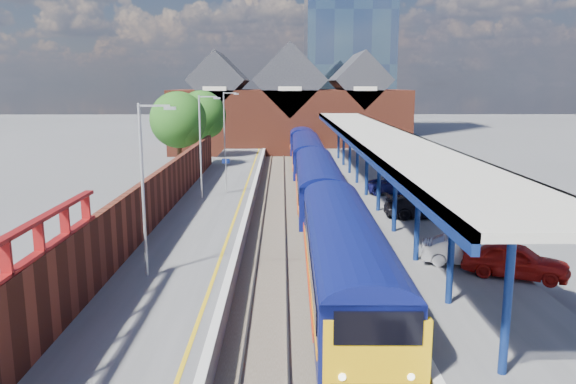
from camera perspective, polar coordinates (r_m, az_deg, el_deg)
name	(u,v)px	position (r m, az deg, el deg)	size (l,w,h in m)	color
ground	(294,190)	(46.78, 0.58, 0.16)	(240.00, 240.00, 0.00)	#5B5B5E
ballast_bed	(297,218)	(37.00, 0.90, -2.68)	(6.00, 76.00, 0.06)	#473D33
rails	(297,217)	(36.98, 0.90, -2.54)	(4.51, 76.00, 0.14)	slate
left_platform	(213,211)	(37.16, -7.61, -1.97)	(5.00, 76.00, 1.00)	#565659
right_platform	(388,211)	(37.53, 10.10, -1.92)	(6.00, 76.00, 1.00)	#565659
coping_left	(249,204)	(36.83, -4.00, -1.18)	(0.30, 76.00, 0.05)	silver
coping_right	(345,203)	(37.00, 5.79, -1.16)	(0.30, 76.00, 0.05)	silver
yellow_line	(240,204)	(36.88, -4.93, -1.21)	(0.14, 76.00, 0.01)	yellow
train	(312,165)	(46.82, 2.41, 2.79)	(3.06, 65.94, 3.45)	#0C1255
canopy	(377,136)	(38.60, 9.05, 5.61)	(4.50, 52.00, 4.48)	navy
lamp_post_b	(146,180)	(22.91, -14.24, 1.21)	(1.48, 0.18, 7.00)	#A5A8AA
lamp_post_c	(202,140)	(38.52, -8.70, 5.23)	(1.48, 0.18, 7.00)	#A5A8AA
lamp_post_d	(226,124)	(54.35, -6.36, 6.90)	(1.48, 0.18, 7.00)	#A5A8AA
platform_sign	(226,169)	(40.61, -6.31, 2.30)	(0.55, 0.08, 2.50)	#A5A8AA
brick_wall	(149,203)	(30.98, -13.92, -1.09)	(0.35, 50.00, 3.86)	maroon
station_building	(289,110)	(74.03, 0.14, 8.37)	(30.00, 12.12, 13.78)	maroon
glass_tower	(348,13)	(97.26, 6.16, 17.62)	(14.20, 14.20, 40.30)	#4A5E7F
tree_near	(180,121)	(52.81, -10.93, 7.05)	(5.20, 5.20, 8.10)	#382314
tree_far	(203,117)	(60.54, -8.65, 7.59)	(5.20, 5.20, 8.10)	#382314
parked_car_red	(515,260)	(24.69, 22.09, -6.43)	(1.66, 4.12, 1.40)	#AD140E
parked_car_silver	(466,251)	(25.59, 17.65, -5.73)	(1.31, 3.77, 1.24)	#B2B2B7
parked_car_dark	(426,206)	(33.91, 13.80, -1.36)	(1.96, 4.82, 1.40)	black
parked_car_blue	(398,186)	(40.70, 11.09, 0.62)	(1.99, 4.31, 1.20)	#151657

